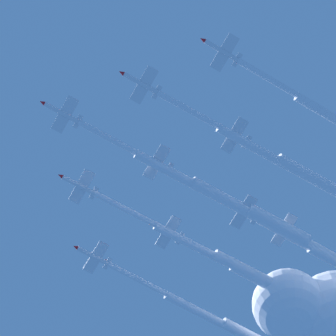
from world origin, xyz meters
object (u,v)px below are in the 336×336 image
(jet_lead, at_px, (226,199))
(jet_port_inner, at_px, (314,178))
(jet_port_mid, at_px, (329,255))
(jet_trail_port, at_px, (311,306))
(jet_starboard_inner, at_px, (251,272))

(jet_lead, distance_m, jet_port_inner, 20.92)
(jet_port_mid, height_order, jet_trail_port, jet_trail_port)
(jet_starboard_inner, bearing_deg, jet_port_mid, 131.15)
(jet_port_inner, xyz_separation_m, jet_starboard_inner, (-2.91, -29.25, 1.96))
(jet_starboard_inner, bearing_deg, jet_trail_port, 179.27)
(jet_port_mid, bearing_deg, jet_lead, -1.15)
(jet_lead, relative_size, jet_trail_port, 1.01)
(jet_port_inner, distance_m, jet_trail_port, 35.96)
(jet_trail_port, bearing_deg, jet_port_mid, 69.07)
(jet_port_inner, relative_size, jet_trail_port, 1.07)
(jet_trail_port, bearing_deg, jet_starboard_inner, -0.73)
(jet_port_inner, bearing_deg, jet_starboard_inner, -95.67)
(jet_port_inner, distance_m, jet_starboard_inner, 29.46)
(jet_starboard_inner, relative_size, jet_port_mid, 0.97)
(jet_lead, height_order, jet_port_inner, jet_port_inner)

